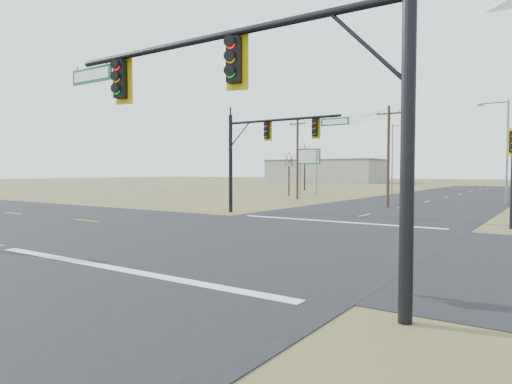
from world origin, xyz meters
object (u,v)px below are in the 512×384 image
Objects in this scene: utility_pole_near at (388,154)px; highway_sign at (308,162)px; mast_arm_far at (268,140)px; bare_tree_a at (289,159)px; bare_tree_b at (305,150)px; mast_arm_near at (240,84)px; utility_pole_far at (297,157)px; streetlight_a at (505,146)px; streetlight_c at (394,155)px.

utility_pole_near reaches higher than highway_sign.
bare_tree_a is at bearing 103.83° from mast_arm_far.
bare_tree_a is at bearing -68.09° from bare_tree_b.
bare_tree_b is at bearing 103.16° from mast_arm_near.
mast_arm_far is 16.64m from utility_pole_far.
mast_arm_near is at bearing -71.92° from mast_arm_far.
highway_sign is 2.89m from bare_tree_a.
bare_tree_b is at bearing 106.60° from highway_sign.
streetlight_a is at bearing 73.53° from mast_arm_near.
streetlight_c is 1.14× the size of bare_tree_b.
streetlight_a is 17.36m from streetlight_c.
streetlight_a is at bearing -1.91° from bare_tree_a.
highway_sign is 0.64× the size of streetlight_c.
bare_tree_b reaches higher than highway_sign.
utility_pole_far is 18.54m from streetlight_a.
highway_sign is (-13.61, 12.57, -0.25)m from utility_pole_near.
streetlight_c is 13.73m from bare_tree_a.
bare_tree_a is (-1.08, -2.66, 0.34)m from highway_sign.
bare_tree_a is at bearing -125.14° from highway_sign.
bare_tree_a is (-3.71, 4.70, -0.04)m from utility_pole_far.
streetlight_c is (7.60, 7.97, 0.89)m from highway_sign.
bare_tree_b is (-7.28, 12.76, 2.10)m from highway_sign.
utility_pole_far is at bearing 99.64° from mast_arm_far.
bare_tree_b is (-26.10, 52.09, 1.17)m from mast_arm_near.
mast_arm_near is 1.88× the size of highway_sign.
mast_arm_near is 35.99m from streetlight_a.
mast_arm_near is 1.15× the size of streetlight_a.
utility_pole_far is at bearing 178.09° from streetlight_a.
streetlight_c is (-11.22, 47.30, -0.04)m from mast_arm_near.
utility_pole_near is 0.92× the size of streetlight_c.
mast_arm_far is 1.03× the size of streetlight_c.
mast_arm_near is 58.27m from bare_tree_b.
streetlight_c reaches higher than bare_tree_a.
utility_pole_near is at bearing 87.58° from mast_arm_near.
bare_tree_b is (-14.88, 4.79, 1.21)m from streetlight_c.
streetlight_a reaches higher than bare_tree_b.
mast_arm_near is at bearing -77.54° from highway_sign.
utility_pole_far is 0.92× the size of streetlight_a.
highway_sign is 0.73× the size of bare_tree_b.
mast_arm_far is at bearing -67.68° from utility_pole_far.
bare_tree_b is (-6.20, 15.42, 1.75)m from bare_tree_a.
mast_arm_far is 1.07× the size of utility_pole_far.
utility_pole_near reaches higher than mast_arm_far.
streetlight_c reaches higher than mast_arm_far.
utility_pole_near is at bearing -34.02° from bare_tree_a.
utility_pole_far is 1.50× the size of highway_sign.
bare_tree_a is at bearing 163.78° from streetlight_a.
utility_pole_far is 16.13m from streetlight_c.
mast_arm_near is 1.37× the size of bare_tree_b.
mast_arm_far is at bearing -65.44° from bare_tree_b.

